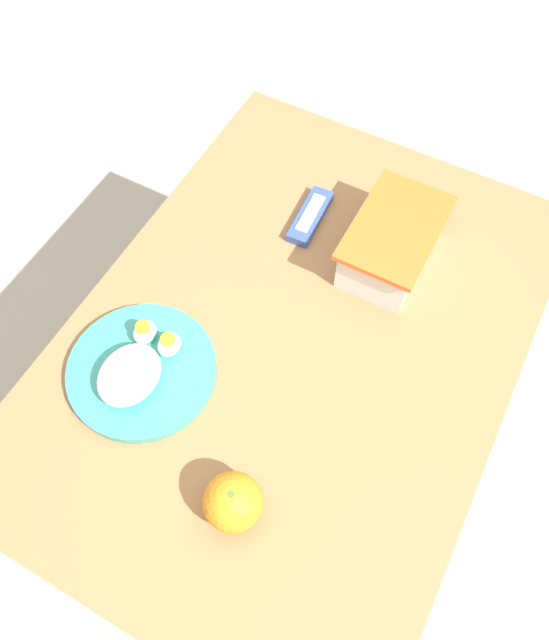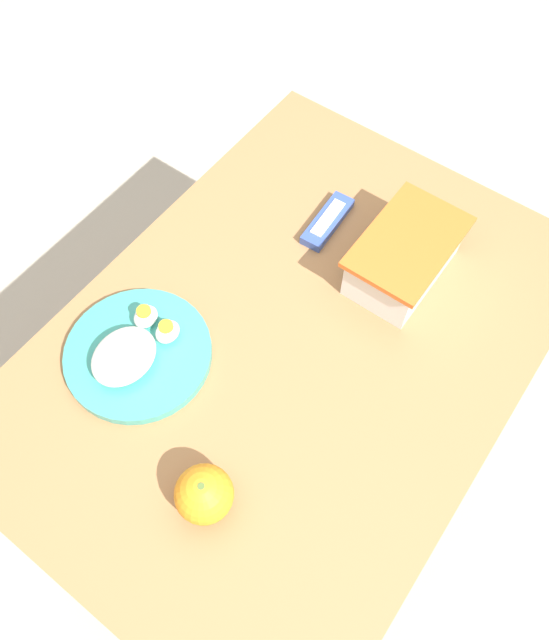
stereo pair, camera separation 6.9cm
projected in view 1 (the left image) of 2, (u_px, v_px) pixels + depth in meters
The scene contains 6 objects.
ground_plane at pixel (286, 465), 1.65m from camera, with size 10.00×10.00×0.00m, color #B2A899.
table at pixel (292, 367), 1.13m from camera, with size 0.98×0.70×0.71m.
food_container at pixel (392, 245), 1.07m from camera, with size 0.21×0.14×0.09m.
orange_fruit at pixel (233, 502), 0.85m from camera, with size 0.08×0.08×0.08m.
rice_plate at pixel (140, 369), 0.98m from camera, with size 0.24×0.24×0.06m.
candy_bar at pixel (310, 216), 1.14m from camera, with size 0.13×0.05×0.02m.
Camera 1 is at (0.44, 0.20, 1.62)m, focal length 35.00 mm.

